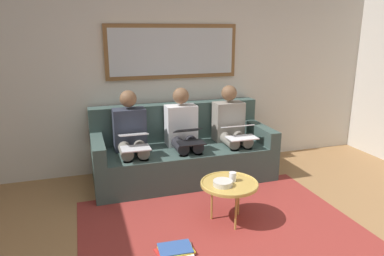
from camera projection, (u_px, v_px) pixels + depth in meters
The scene contains 14 objects.
wall_rear at pixel (171, 70), 4.67m from camera, with size 6.00×0.12×2.60m, color beige.
area_rug at pixel (219, 225), 3.41m from camera, with size 2.60×1.80×0.01m, color maroon.
couch at pixel (182, 153), 4.49m from camera, with size 2.20×0.90×0.90m.
framed_mirror at pixel (173, 52), 4.51m from camera, with size 1.72×0.05×0.68m.
coffee_table at pixel (229, 184), 3.38m from camera, with size 0.55×0.55×0.42m.
cup at pixel (233, 177), 3.41m from camera, with size 0.07×0.07×0.09m, color silver.
bowl at pixel (223, 183), 3.31m from camera, with size 0.18×0.18×0.05m, color beige.
person_left at pixel (231, 128), 4.53m from camera, with size 0.38×0.58×1.14m.
laptop_white at pixel (239, 131), 4.30m from camera, with size 0.36×0.35×0.15m.
person_middle at pixel (183, 132), 4.34m from camera, with size 0.38×0.58×1.14m.
laptop_black at pixel (189, 136), 4.12m from camera, with size 0.30×0.36×0.16m.
person_right at pixel (131, 136), 4.16m from camera, with size 0.38×0.58×1.14m.
laptop_silver at pixel (134, 140), 3.93m from camera, with size 0.32×0.36×0.15m.
magazine_stack at pixel (175, 250), 2.99m from camera, with size 0.33×0.27×0.04m.
Camera 1 is at (1.17, 1.96, 1.81)m, focal length 33.15 mm.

